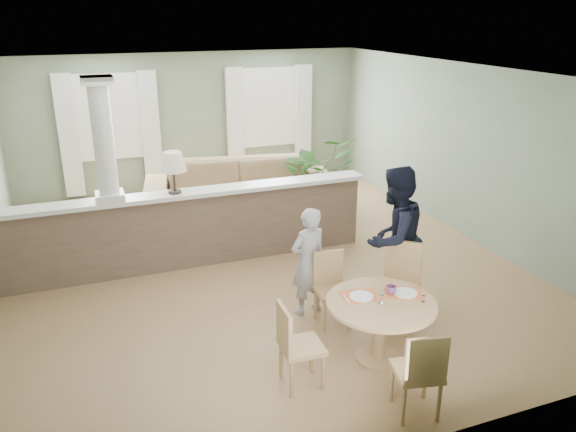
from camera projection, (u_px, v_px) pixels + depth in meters
name	position (u px, v px, depth m)	size (l,w,h in m)	color
ground	(254.00, 261.00, 8.21)	(8.00, 8.00, 0.00)	tan
room_shell	(237.00, 131.00, 8.13)	(7.02, 8.02, 2.71)	gray
pony_wall	(182.00, 220.00, 7.81)	(5.32, 0.38, 2.70)	#75604B
sofa	(240.00, 189.00, 9.89)	(3.29, 1.29, 0.96)	#9C8255
houseplant	(317.00, 176.00, 9.82)	(1.32, 1.14, 1.46)	#376E2C
dining_table	(381.00, 313.00, 5.74)	(1.12, 1.12, 0.77)	tan
chair_far_boy	(331.00, 284.00, 6.49)	(0.41, 0.41, 0.85)	tan
chair_far_man	(400.00, 280.00, 6.46)	(0.62, 0.62, 0.97)	tan
chair_near	(420.00, 370.00, 4.91)	(0.48, 0.48, 0.89)	tan
chair_side	(295.00, 343.00, 5.33)	(0.41, 0.41, 0.87)	tan
child_person	(308.00, 262.00, 6.61)	(0.49, 0.32, 1.34)	#A0A0A5
man_person	(393.00, 239.00, 6.69)	(0.86, 0.67, 1.78)	black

